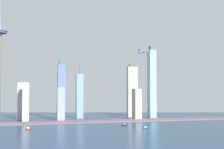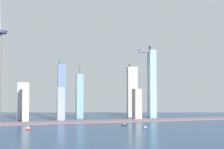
{
  "view_description": "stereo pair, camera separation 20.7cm",
  "coord_description": "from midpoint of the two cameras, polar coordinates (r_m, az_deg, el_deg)",
  "views": [
    {
      "loc": [
        -163.56,
        -169.15,
        67.43
      ],
      "look_at": [
        27.42,
        515.93,
        103.63
      ],
      "focal_mm": 51.46,
      "sensor_mm": 36.0,
      "label": 1
    },
    {
      "loc": [
        -163.36,
        -169.2,
        67.43
      ],
      "look_at": [
        27.42,
        515.93,
        103.63
      ],
      "focal_mm": 51.46,
      "sensor_mm": 36.0,
      "label": 2
    }
  ],
  "objects": [
    {
      "name": "boat_5",
      "position": [
        584.13,
        5.96,
        -9.39
      ],
      "size": [
        9.44,
        5.38,
        3.76
      ],
      "rotation": [
        0.0,
        0.0,
        5.97
      ],
      "color": "navy",
      "rests_on": "ground"
    },
    {
      "name": "skyscraper_5",
      "position": [
        761.25,
        -9.0,
        -2.97
      ],
      "size": [
        17.42,
        18.62,
        139.55
      ],
      "color": "#5F75A9",
      "rests_on": "ground"
    },
    {
      "name": "boat_4",
      "position": [
        630.91,
        2.23,
        -8.93
      ],
      "size": [
        13.53,
        11.91,
        9.14
      ],
      "rotation": [
        0.0,
        0.0,
        3.81
      ],
      "color": "black",
      "rests_on": "ground"
    },
    {
      "name": "waterfront_pier",
      "position": [
        704.96,
        -2.11,
        -8.31
      ],
      "size": [
        683.61,
        51.73,
        2.19
      ],
      "primitive_type": "cube",
      "color": "#765B60",
      "rests_on": "ground"
    },
    {
      "name": "skyscraper_8",
      "position": [
        736.38,
        -15.09,
        -4.75
      ],
      "size": [
        14.14,
        16.66,
        84.99
      ],
      "color": "beige",
      "rests_on": "ground"
    },
    {
      "name": "boat_2",
      "position": [
        584.17,
        -14.62,
        -9.31
      ],
      "size": [
        10.77,
        5.52,
        7.55
      ],
      "rotation": [
        0.0,
        0.0,
        6.02
      ],
      "color": "#AA1E1D",
      "rests_on": "ground"
    },
    {
      "name": "skyscraper_0",
      "position": [
        777.28,
        -15.55,
        -4.57
      ],
      "size": [
        24.96,
        19.11,
        86.98
      ],
      "color": "#B1B0BD",
      "rests_on": "ground"
    },
    {
      "name": "skyscraper_2",
      "position": [
        760.25,
        4.44,
        -5.28
      ],
      "size": [
        16.14,
        25.29,
        71.93
      ],
      "color": "#BBAD95",
      "rests_on": "ground"
    },
    {
      "name": "skyscraper_7",
      "position": [
        726.28,
        -9.09,
        -5.21
      ],
      "size": [
        15.65,
        17.56,
        75.61
      ],
      "color": "#8D99B7",
      "rests_on": "ground"
    },
    {
      "name": "skyscraper_4",
      "position": [
        842.41,
        3.63,
        -2.96
      ],
      "size": [
        26.18,
        12.99,
        139.05
      ],
      "color": "beige",
      "rests_on": "ground"
    },
    {
      "name": "skyscraper_1",
      "position": [
        818.21,
        7.08,
        -1.5
      ],
      "size": [
        17.17,
        20.94,
        181.39
      ],
      "color": "#8EB3C3",
      "rests_on": "ground"
    },
    {
      "name": "skyscraper_3",
      "position": [
        798.49,
        -5.79,
        -3.83
      ],
      "size": [
        16.68,
        16.67,
        129.56
      ],
      "color": "#779FAA",
      "rests_on": "ground"
    },
    {
      "name": "airplane",
      "position": [
        662.07,
        5.87,
        4.07
      ],
      "size": [
        23.77,
        25.94,
        7.91
      ],
      "rotation": [
        0.0,
        0.0,
        5.42
      ],
      "color": "#B4B9D3"
    }
  ]
}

